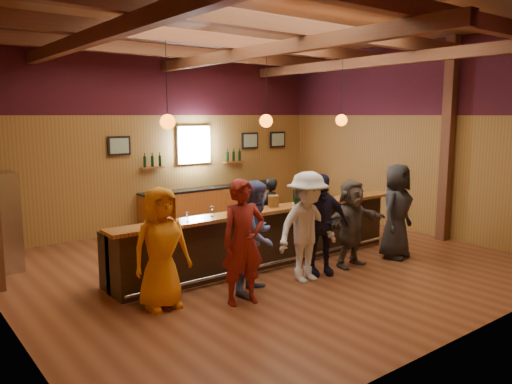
% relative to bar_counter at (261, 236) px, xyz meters
% --- Properties ---
extents(room, '(9.04, 9.00, 4.52)m').
position_rel_bar_counter_xyz_m(room, '(-0.02, -0.09, 2.69)').
color(room, brown).
rests_on(room, ground).
extents(bar_counter, '(6.30, 1.07, 1.11)m').
position_rel_bar_counter_xyz_m(bar_counter, '(0.00, 0.00, 0.00)').
color(bar_counter, black).
rests_on(bar_counter, ground).
extents(back_bar_cabinet, '(4.00, 0.52, 0.95)m').
position_rel_bar_counter_xyz_m(back_bar_cabinet, '(1.18, 3.57, -0.05)').
color(back_bar_cabinet, '#92491A').
rests_on(back_bar_cabinet, ground).
extents(window, '(0.95, 0.09, 0.95)m').
position_rel_bar_counter_xyz_m(window, '(0.78, 3.80, 1.53)').
color(window, silver).
rests_on(window, room).
extents(framed_pictures, '(5.35, 0.05, 0.45)m').
position_rel_bar_counter_xyz_m(framed_pictures, '(1.65, 3.79, 1.58)').
color(framed_pictures, black).
rests_on(framed_pictures, room).
extents(wine_shelves, '(3.00, 0.18, 0.30)m').
position_rel_bar_counter_xyz_m(wine_shelves, '(0.78, 3.73, 1.10)').
color(wine_shelves, '#92491A').
rests_on(wine_shelves, room).
extents(pendant_lights, '(4.24, 0.24, 1.37)m').
position_rel_bar_counter_xyz_m(pendant_lights, '(-0.02, -0.15, 2.19)').
color(pendant_lights, black).
rests_on(pendant_lights, room).
extents(customer_orange, '(0.89, 0.59, 1.80)m').
position_rel_bar_counter_xyz_m(customer_orange, '(-2.57, -0.90, 0.38)').
color(customer_orange, orange).
rests_on(customer_orange, ground).
extents(customer_redvest, '(0.77, 0.58, 1.89)m').
position_rel_bar_counter_xyz_m(customer_redvest, '(-1.53, -1.49, 0.42)').
color(customer_redvest, maroon).
rests_on(customer_redvest, ground).
extents(customer_denim, '(1.09, 1.01, 1.80)m').
position_rel_bar_counter_xyz_m(customer_denim, '(-1.06, -1.21, 0.38)').
color(customer_denim, '#5362A7').
rests_on(customer_denim, ground).
extents(customer_white, '(1.24, 0.74, 1.88)m').
position_rel_bar_counter_xyz_m(customer_white, '(-0.08, -1.34, 0.42)').
color(customer_white, silver).
rests_on(customer_white, ground).
extents(customer_navy, '(1.14, 0.85, 1.80)m').
position_rel_bar_counter_xyz_m(customer_navy, '(0.36, -1.20, 0.38)').
color(customer_navy, black).
rests_on(customer_navy, ground).
extents(customer_brown, '(1.55, 0.55, 1.65)m').
position_rel_bar_counter_xyz_m(customer_brown, '(1.17, -1.22, 0.30)').
color(customer_brown, '#514741').
rests_on(customer_brown, ground).
extents(customer_dark, '(1.03, 0.80, 1.87)m').
position_rel_bar_counter_xyz_m(customer_dark, '(2.30, -1.37, 0.41)').
color(customer_dark, black).
rests_on(customer_dark, ground).
extents(bartender, '(0.63, 0.54, 1.48)m').
position_rel_bar_counter_xyz_m(bartender, '(0.87, 0.83, 0.22)').
color(bartender, black).
rests_on(bartender, ground).
extents(ice_bucket, '(0.20, 0.20, 0.22)m').
position_rel_bar_counter_xyz_m(ice_bucket, '(0.08, -0.26, 0.70)').
color(ice_bucket, brown).
rests_on(ice_bucket, bar_counter).
extents(bottle_a, '(0.08, 0.08, 0.38)m').
position_rel_bar_counter_xyz_m(bottle_a, '(0.60, -0.27, 0.74)').
color(bottle_a, black).
rests_on(bottle_a, bar_counter).
extents(bottle_b, '(0.08, 0.08, 0.38)m').
position_rel_bar_counter_xyz_m(bottle_b, '(0.76, -0.22, 0.74)').
color(bottle_b, black).
rests_on(bottle_b, bar_counter).
extents(glass_a, '(0.08, 0.08, 0.17)m').
position_rel_bar_counter_xyz_m(glass_a, '(-2.42, -0.30, 0.71)').
color(glass_a, silver).
rests_on(glass_a, bar_counter).
extents(glass_b, '(0.07, 0.07, 0.17)m').
position_rel_bar_counter_xyz_m(glass_b, '(-1.85, -0.42, 0.71)').
color(glass_b, silver).
rests_on(glass_b, bar_counter).
extents(glass_c, '(0.08, 0.08, 0.18)m').
position_rel_bar_counter_xyz_m(glass_c, '(-1.29, -0.28, 0.72)').
color(glass_c, silver).
rests_on(glass_c, bar_counter).
extents(glass_d, '(0.07, 0.07, 0.17)m').
position_rel_bar_counter_xyz_m(glass_d, '(-0.82, -0.42, 0.71)').
color(glass_d, silver).
rests_on(glass_d, bar_counter).
extents(glass_e, '(0.08, 0.08, 0.18)m').
position_rel_bar_counter_xyz_m(glass_e, '(-0.47, -0.31, 0.72)').
color(glass_e, silver).
rests_on(glass_e, bar_counter).
extents(glass_f, '(0.08, 0.08, 0.18)m').
position_rel_bar_counter_xyz_m(glass_f, '(0.62, -0.31, 0.72)').
color(glass_f, silver).
rests_on(glass_f, bar_counter).
extents(glass_g, '(0.08, 0.08, 0.18)m').
position_rel_bar_counter_xyz_m(glass_g, '(1.35, -0.33, 0.72)').
color(glass_g, silver).
rests_on(glass_g, bar_counter).
extents(glass_h, '(0.09, 0.09, 0.19)m').
position_rel_bar_counter_xyz_m(glass_h, '(2.10, -0.28, 0.73)').
color(glass_h, silver).
rests_on(glass_h, bar_counter).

